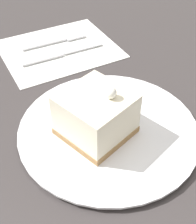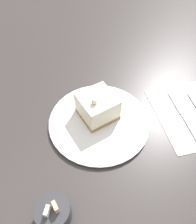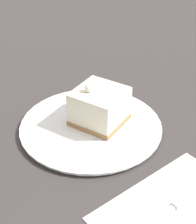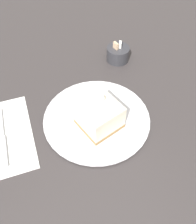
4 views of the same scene
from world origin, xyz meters
The scene contains 5 objects.
ground_plane centered at (0.00, 0.00, 0.00)m, with size 4.00×4.00×0.00m, color #383333.
plate centered at (-0.02, 0.02, 0.01)m, with size 0.29×0.29×0.01m.
cake_slice centered at (-0.02, 0.00, 0.05)m, with size 0.12×0.12×0.09m.
napkin centered at (-0.30, 0.05, 0.00)m, with size 0.21×0.25×0.00m.
knife centered at (-0.27, 0.03, 0.00)m, with size 0.01×0.18×0.00m.
Camera 3 is at (-0.52, 0.39, 0.46)m, focal length 60.00 mm.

